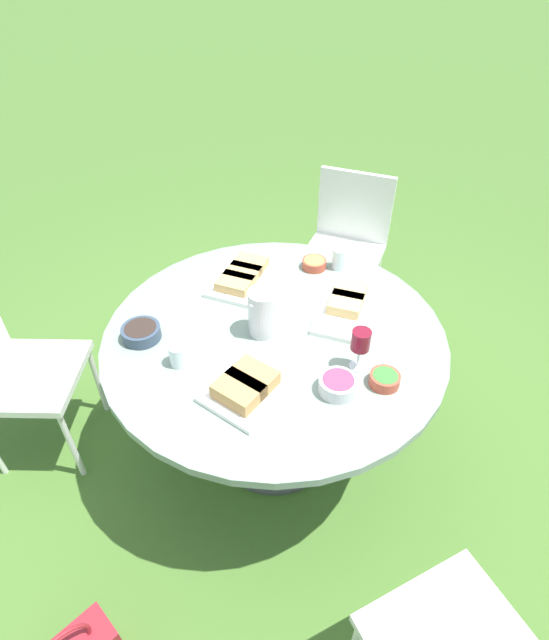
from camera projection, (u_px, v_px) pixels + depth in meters
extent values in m
plane|color=#446B2B|center=(274.00, 442.00, 2.47)|extent=(40.00, 40.00, 0.00)
cylinder|color=#4C4C51|center=(274.00, 441.00, 2.47)|extent=(0.58, 0.58, 0.02)
cylinder|color=#4C4C51|center=(274.00, 394.00, 2.24)|extent=(0.11, 0.11, 0.68)
cylinder|color=gray|center=(274.00, 335.00, 2.02)|extent=(1.37, 1.37, 0.03)
cube|color=silver|center=(31.00, 376.00, 2.20)|extent=(0.61, 0.61, 0.04)
cylinder|color=silver|center=(72.00, 445.00, 2.20)|extent=(0.03, 0.03, 0.43)
cylinder|color=silver|center=(98.00, 381.00, 2.50)|extent=(0.03, 0.03, 0.43)
cylinder|color=silver|center=(25.00, 379.00, 2.50)|extent=(0.03, 0.03, 0.43)
cylinder|color=silver|center=(448.00, 592.00, 1.73)|extent=(0.03, 0.03, 0.43)
cube|color=silver|center=(342.00, 255.00, 2.96)|extent=(0.56, 0.57, 0.04)
cube|color=silver|center=(355.00, 206.00, 2.95)|extent=(0.20, 0.42, 0.42)
cylinder|color=silver|center=(300.00, 297.00, 3.03)|extent=(0.03, 0.03, 0.43)
cylinder|color=silver|center=(362.00, 312.00, 2.92)|extent=(0.03, 0.03, 0.43)
cylinder|color=silver|center=(318.00, 265.00, 3.29)|extent=(0.03, 0.03, 0.43)
cylinder|color=silver|center=(377.00, 278.00, 3.18)|extent=(0.03, 0.03, 0.43)
cylinder|color=silver|center=(263.00, 313.00, 1.94)|extent=(0.12, 0.12, 0.20)
cone|color=silver|center=(253.00, 302.00, 1.86)|extent=(0.03, 0.03, 0.02)
cylinder|color=silver|center=(357.00, 366.00, 1.85)|extent=(0.06, 0.06, 0.01)
cylinder|color=silver|center=(358.00, 357.00, 1.82)|extent=(0.01, 0.01, 0.09)
cylinder|color=maroon|center=(361.00, 340.00, 1.76)|extent=(0.07, 0.07, 0.08)
cube|color=white|center=(345.00, 310.00, 2.09)|extent=(0.43, 0.35, 0.02)
cube|color=tan|center=(350.00, 292.00, 2.13)|extent=(0.18, 0.18, 0.05)
cube|color=tan|center=(346.00, 304.00, 2.07)|extent=(0.18, 0.18, 0.05)
cube|color=white|center=(253.00, 385.00, 1.77)|extent=(0.38, 0.29, 0.02)
cube|color=#B2844C|center=(239.00, 391.00, 1.70)|extent=(0.14, 0.17, 0.06)
cube|color=#B2844C|center=(253.00, 378.00, 1.74)|extent=(0.14, 0.17, 0.06)
cube|color=white|center=(243.00, 279.00, 2.27)|extent=(0.41, 0.35, 0.02)
cube|color=tan|center=(250.00, 265.00, 2.30)|extent=(0.17, 0.18, 0.04)
cube|color=tan|center=(243.00, 274.00, 2.25)|extent=(0.17, 0.18, 0.04)
cube|color=tan|center=(235.00, 283.00, 2.19)|extent=(0.17, 0.18, 0.04)
cylinder|color=#B74733|center=(314.00, 264.00, 2.34)|extent=(0.11, 0.11, 0.04)
cylinder|color=#E0C147|center=(314.00, 262.00, 2.33)|extent=(0.09, 0.09, 0.02)
cylinder|color=#B74733|center=(385.00, 379.00, 1.77)|extent=(0.11, 0.11, 0.04)
cylinder|color=#387533|center=(385.00, 377.00, 1.76)|extent=(0.09, 0.09, 0.02)
cylinder|color=#334256|center=(141.00, 333.00, 1.96)|extent=(0.15, 0.15, 0.05)
cylinder|color=#2D231E|center=(141.00, 330.00, 1.95)|extent=(0.13, 0.13, 0.02)
cylinder|color=silver|center=(338.00, 385.00, 1.74)|extent=(0.14, 0.14, 0.06)
cylinder|color=#D6385B|center=(338.00, 382.00, 1.73)|extent=(0.11, 0.11, 0.02)
cylinder|color=silver|center=(340.00, 258.00, 2.32)|extent=(0.07, 0.07, 0.10)
cylinder|color=silver|center=(178.00, 355.00, 1.84)|extent=(0.07, 0.07, 0.09)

